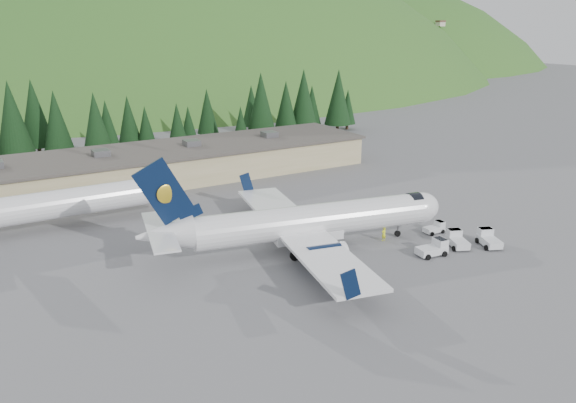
# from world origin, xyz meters

# --- Properties ---
(ground) EXTENTS (600.00, 600.00, 0.00)m
(ground) POSITION_xyz_m (0.00, 0.00, 0.00)
(ground) COLOR #58585D
(airliner) EXTENTS (36.33, 34.32, 12.11)m
(airliner) POSITION_xyz_m (-1.05, 0.21, 3.23)
(airliner) COLOR white
(airliner) RESTS_ON ground
(second_airliner) EXTENTS (27.50, 11.00, 10.05)m
(second_airliner) POSITION_xyz_m (-24.92, 22.00, 3.32)
(second_airliner) COLOR white
(second_airliner) RESTS_ON ground
(baggage_tug_a) EXTENTS (3.59, 2.38, 1.83)m
(baggage_tug_a) POSITION_xyz_m (10.43, -8.61, 0.82)
(baggage_tug_a) COLOR silver
(baggage_tug_a) RESTS_ON ground
(baggage_tug_b) EXTENTS (2.68, 1.69, 1.40)m
(baggage_tug_b) POSITION_xyz_m (15.74, -3.51, 0.63)
(baggage_tug_b) COLOR silver
(baggage_tug_b) RESTS_ON ground
(baggage_tug_c) EXTENTS (3.05, 3.84, 1.84)m
(baggage_tug_c) POSITION_xyz_m (18.00, -9.73, 0.82)
(baggage_tug_c) COLOR silver
(baggage_tug_c) RESTS_ON ground
(terminal_building) EXTENTS (71.00, 17.00, 6.10)m
(terminal_building) POSITION_xyz_m (-5.01, 38.00, 2.62)
(terminal_building) COLOR tan
(terminal_building) RESTS_ON ground
(baggage_tug_d) EXTENTS (3.02, 3.77, 1.80)m
(baggage_tug_d) POSITION_xyz_m (14.61, -8.05, 0.81)
(baggage_tug_d) COLOR silver
(baggage_tug_d) RESTS_ON ground
(ramp_worker) EXTENTS (0.69, 0.49, 1.80)m
(ramp_worker) POSITION_xyz_m (8.37, -2.39, 0.90)
(ramp_worker) COLOR #EFF91E
(ramp_worker) RESTS_ON ground
(tree_line) EXTENTS (113.35, 19.03, 14.09)m
(tree_line) POSITION_xyz_m (-3.28, 59.41, 7.35)
(tree_line) COLOR black
(tree_line) RESTS_ON ground
(hills) EXTENTS (614.00, 330.00, 300.00)m
(hills) POSITION_xyz_m (53.34, 207.38, -82.80)
(hills) COLOR #1F551A
(hills) RESTS_ON ground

